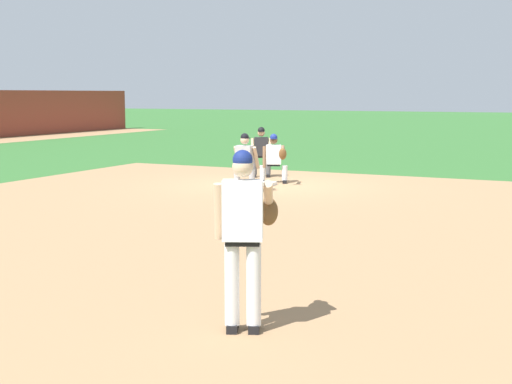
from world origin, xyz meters
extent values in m
plane|color=#336B2D|center=(0.00, 0.00, 0.00)|extent=(160.00, 160.00, 0.00)
cube|color=#A87F56|center=(-5.39, -2.30, 0.00)|extent=(18.00, 18.00, 0.01)
cube|color=white|center=(0.00, 0.00, 0.04)|extent=(0.38, 0.38, 0.09)
sphere|color=white|center=(-2.94, -1.37, 0.04)|extent=(0.07, 0.07, 0.07)
cube|color=black|center=(-10.78, -4.49, 0.04)|extent=(0.28, 0.20, 0.09)
cylinder|color=white|center=(-10.82, -4.51, 0.50)|extent=(0.15, 0.15, 0.84)
cube|color=black|center=(-10.70, -4.69, 0.04)|extent=(0.28, 0.20, 0.09)
cylinder|color=white|center=(-10.73, -4.71, 0.50)|extent=(0.15, 0.15, 0.84)
cube|color=black|center=(-10.78, -4.61, 0.94)|extent=(0.32, 0.39, 0.06)
cube|color=white|center=(-10.78, -4.61, 1.26)|extent=(0.38, 0.46, 0.60)
sphere|color=#DBB28E|center=(-10.76, -4.60, 1.69)|extent=(0.21, 0.21, 0.21)
sphere|color=navy|center=(-10.76, -4.60, 1.76)|extent=(0.20, 0.20, 0.20)
cube|color=navy|center=(-10.67, -4.57, 1.74)|extent=(0.17, 0.20, 0.02)
cylinder|color=#DBB28E|center=(-10.81, -4.35, 1.23)|extent=(0.21, 0.16, 0.59)
cylinder|color=#DBB28E|center=(-10.40, -4.72, 1.35)|extent=(0.52, 0.29, 0.41)
ellipsoid|color=brown|center=(-10.33, -4.69, 1.19)|extent=(0.35, 0.30, 0.34)
cube|color=black|center=(0.57, -0.25, 0.04)|extent=(0.28, 0.20, 0.09)
cylinder|color=white|center=(0.61, -0.23, 0.28)|extent=(0.15, 0.15, 0.40)
cube|color=black|center=(0.34, 0.31, 0.04)|extent=(0.28, 0.20, 0.09)
cylinder|color=white|center=(0.38, 0.32, 0.28)|extent=(0.15, 0.15, 0.40)
cube|color=black|center=(0.49, 0.05, 0.50)|extent=(0.31, 0.39, 0.06)
cube|color=white|center=(0.49, 0.05, 0.78)|extent=(0.37, 0.46, 0.52)
sphere|color=brown|center=(0.47, 0.04, 1.17)|extent=(0.21, 0.21, 0.21)
sphere|color=navy|center=(0.47, 0.04, 1.24)|extent=(0.20, 0.20, 0.20)
cube|color=navy|center=(0.39, 0.01, 1.22)|extent=(0.17, 0.20, 0.02)
cylinder|color=brown|center=(0.21, -0.34, 0.92)|extent=(0.57, 0.31, 0.24)
cylinder|color=brown|center=(0.31, 0.24, 0.72)|extent=(0.25, 0.17, 0.58)
ellipsoid|color=brown|center=(0.01, -0.42, 0.85)|extent=(0.28, 0.27, 0.35)
cube|color=black|center=(-1.52, 0.12, 0.04)|extent=(0.27, 0.12, 0.09)
cylinder|color=#B2B2B7|center=(-1.56, 0.12, 0.33)|extent=(0.15, 0.15, 0.50)
cube|color=black|center=(-1.50, -0.27, 0.04)|extent=(0.27, 0.12, 0.09)
cylinder|color=#B2B2B7|center=(-1.54, -0.28, 0.33)|extent=(0.15, 0.15, 0.50)
cube|color=black|center=(-1.55, -0.08, 0.60)|extent=(0.22, 0.35, 0.06)
cube|color=#B2B2B7|center=(-1.55, -0.08, 0.89)|extent=(0.26, 0.41, 0.54)
sphere|color=#DBB28E|center=(-1.53, -0.08, 1.29)|extent=(0.21, 0.21, 0.21)
sphere|color=black|center=(-1.53, -0.08, 1.36)|extent=(0.20, 0.20, 0.20)
cube|color=black|center=(-1.44, -0.07, 1.34)|extent=(0.12, 0.18, 0.02)
cylinder|color=#DBB28E|center=(-1.41, 0.18, 0.86)|extent=(0.33, 0.11, 0.56)
cylinder|color=#DBB28E|center=(-1.39, -0.32, 0.86)|extent=(0.33, 0.11, 0.56)
cube|color=black|center=(1.68, 0.75, 0.04)|extent=(0.28, 0.21, 0.09)
cylinder|color=#515154|center=(1.71, 0.76, 0.33)|extent=(0.15, 0.15, 0.50)
cube|color=black|center=(1.51, 1.11, 0.04)|extent=(0.28, 0.21, 0.09)
cylinder|color=#515154|center=(1.55, 1.13, 0.33)|extent=(0.15, 0.15, 0.50)
cube|color=black|center=(1.63, 0.95, 0.60)|extent=(0.32, 0.39, 0.06)
cube|color=#232326|center=(1.63, 0.95, 0.89)|extent=(0.38, 0.46, 0.54)
sphere|color=tan|center=(1.61, 0.94, 1.29)|extent=(0.21, 0.21, 0.21)
sphere|color=black|center=(1.61, 0.94, 1.36)|extent=(0.20, 0.20, 0.20)
cube|color=black|center=(1.53, 0.90, 1.34)|extent=(0.17, 0.20, 0.02)
cylinder|color=tan|center=(1.60, 0.66, 0.86)|extent=(0.33, 0.22, 0.56)
cylinder|color=tan|center=(1.40, 1.11, 0.86)|extent=(0.33, 0.22, 0.56)
camera|label=1|loc=(-17.03, -7.71, 2.41)|focal=50.00mm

